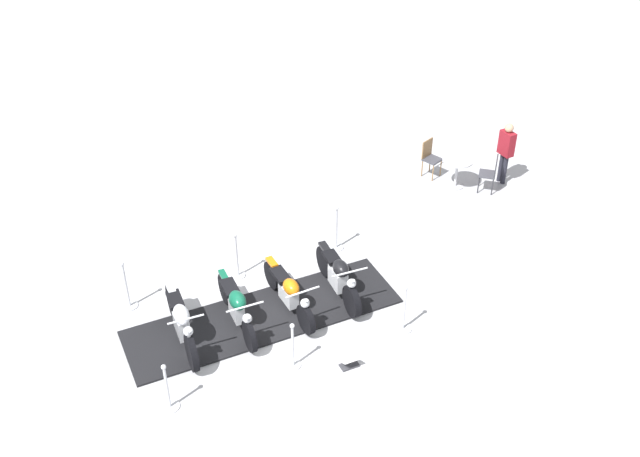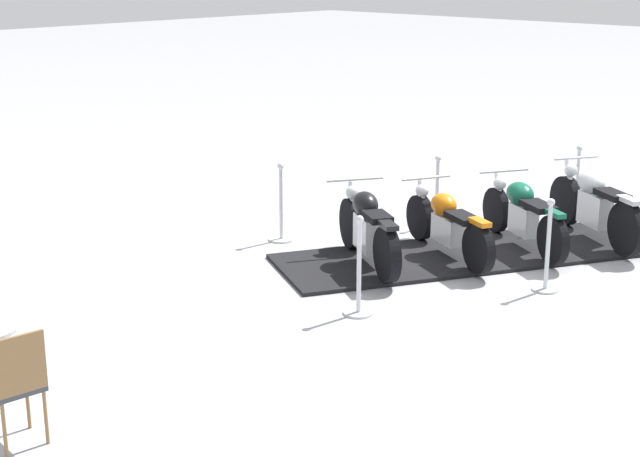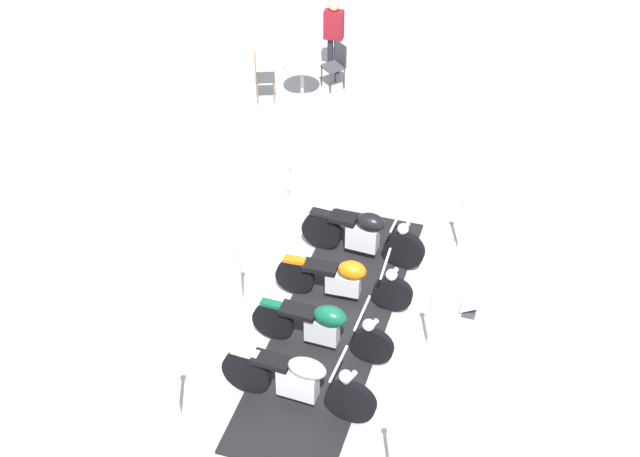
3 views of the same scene
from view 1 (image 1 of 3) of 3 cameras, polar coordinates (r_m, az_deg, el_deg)
The scene contains 17 objects.
ground_plane at distance 15.02m, azimuth -4.30°, elevation -6.76°, with size 80.00×80.00×0.00m, color #B2B2B7.
display_platform at distance 15.00m, azimuth -4.31°, elevation -6.69°, with size 5.48×1.56×0.05m, color black.
motorcycle_chrome at distance 14.32m, azimuth -10.50°, elevation -7.02°, with size 1.97×1.23×1.02m.
motorcycle_forest at distance 14.53m, azimuth -6.36°, elevation -5.93°, with size 1.92×1.18×0.92m.
motorcycle_copper at distance 14.84m, azimuth -2.37°, elevation -4.90°, with size 1.99×1.10×0.90m.
motorcycle_black at distance 15.17m, azimuth 1.41°, elevation -3.66°, with size 1.84×1.20×0.97m.
stanchion_right_mid at distance 13.76m, azimuth -2.08°, elevation -9.31°, with size 0.28×0.28×1.03m.
stanchion_left_front at distance 15.47m, azimuth -14.46°, elevation -4.72°, with size 0.32×0.32×1.13m.
stanchion_left_rear at distance 16.57m, azimuth 1.25°, elevation -0.50°, with size 0.33×0.33×1.11m.
stanchion_left_mid at distance 15.85m, azimuth -6.32°, elevation -2.51°, with size 0.31×0.31×1.10m.
stanchion_right_rear at distance 14.60m, azimuth 6.39°, elevation -6.67°, with size 0.36×0.36×1.08m.
stanchion_right_front at distance 13.35m, azimuth -11.49°, elevation -12.28°, with size 0.34×0.34×1.02m.
info_placard at distance 13.97m, azimuth 2.26°, elevation -10.19°, with size 0.38×0.41×0.23m.
cafe_table at distance 18.96m, azimuth 10.40°, elevation 4.67°, with size 0.76×0.76×0.77m.
cafe_chair_near_table at distance 18.95m, azimuth 12.87°, elevation 4.23°, with size 0.52×0.52×0.97m.
cafe_chair_across_table at distance 19.35m, azimuth 8.38°, elevation 5.49°, with size 0.44×0.44×0.98m.
bystander_person at distance 19.21m, azimuth 13.98°, elevation 5.97°, with size 0.45×0.36×1.64m.
Camera 1 is at (-7.63, 8.22, 9.98)m, focal length 42.03 mm.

